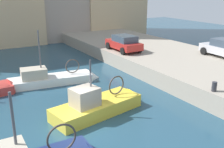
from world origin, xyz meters
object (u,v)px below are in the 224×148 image
fishing_boat_yellow (101,110)px  parked_car_silver (224,48)px  mooring_bollard_north (214,87)px  fishing_boat_white (55,81)px  parked_car_red (124,43)px

fishing_boat_yellow → parked_car_silver: 12.98m
parked_car_silver → fishing_boat_yellow: bearing=-171.4°
mooring_bollard_north → fishing_boat_white: bearing=124.8°
fishing_boat_yellow → parked_car_silver: fishing_boat_yellow is taller
fishing_boat_yellow → mooring_bollard_north: (5.56, -3.05, 1.34)m
fishing_boat_yellow → parked_car_red: (6.69, 8.12, 1.80)m
parked_car_silver → mooring_bollard_north: size_ratio=7.28×
fishing_boat_white → mooring_bollard_north: (6.28, -9.05, 1.34)m
fishing_boat_white → parked_car_red: fishing_boat_white is taller
fishing_boat_yellow → mooring_bollard_north: fishing_boat_yellow is taller
fishing_boat_yellow → parked_car_silver: size_ratio=1.56×
parked_car_silver → parked_car_red: 8.64m
fishing_boat_white → parked_car_red: size_ratio=1.78×
fishing_boat_white → mooring_bollard_north: fishing_boat_white is taller
fishing_boat_white → mooring_bollard_north: bearing=-55.2°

